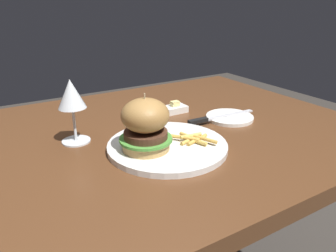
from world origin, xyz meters
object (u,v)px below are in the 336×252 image
burger_sandwich (145,125)px  wine_glass (71,97)px  main_plate (167,146)px  bread_plate (230,117)px  table_knife (216,117)px  butter_dish (175,109)px

burger_sandwich → wine_glass: size_ratio=0.82×
main_plate → wine_glass: (-0.17, 0.15, 0.11)m
burger_sandwich → bread_plate: (0.32, 0.08, -0.07)m
wine_glass → table_knife: 0.41m
wine_glass → butter_dish: wine_glass is taller
wine_glass → burger_sandwich: bearing=-52.8°
butter_dish → main_plate: bearing=-126.4°
bread_plate → butter_dish: bearing=127.8°
main_plate → table_knife: bearing=20.6°
burger_sandwich → butter_dish: size_ratio=1.82×
main_plate → wine_glass: size_ratio=1.79×
table_knife → main_plate: bearing=-159.4°
bread_plate → table_knife: table_knife is taller
burger_sandwich → bread_plate: 0.34m
wine_glass → butter_dish: size_ratio=2.21×
burger_sandwich → wine_glass: wine_glass is taller
table_knife → wine_glass: bearing=169.3°
main_plate → table_knife: (0.21, 0.08, 0.01)m
main_plate → burger_sandwich: 0.09m
main_plate → bread_plate: (0.26, 0.08, -0.00)m
burger_sandwich → butter_dish: burger_sandwich is taller
main_plate → wine_glass: 0.26m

